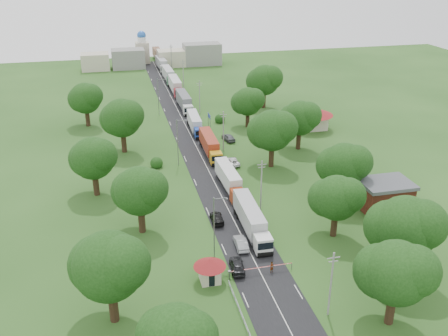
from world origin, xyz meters
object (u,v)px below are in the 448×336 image
object	(u,v)px
truck_0	(251,219)
car_lane_front	(237,265)
info_sign	(209,118)
pedestrian_near	(272,267)
car_lane_mid	(241,243)
guard_booth	(210,267)
boom_barrier	(252,269)

from	to	relation	value
truck_0	car_lane_front	world-z (taller)	truck_0
info_sign	truck_0	world-z (taller)	truck_0
truck_0	info_sign	bearing A→B (deg)	85.98
truck_0	pedestrian_near	distance (m)	11.35
truck_0	car_lane_mid	size ratio (longest dim) A/B	3.27
info_sign	car_lane_mid	world-z (taller)	info_sign
guard_booth	info_sign	world-z (taller)	info_sign
car_lane_front	car_lane_mid	xyz separation A→B (m)	(2.00, 5.50, -0.04)
boom_barrier	pedestrian_near	size ratio (longest dim) A/B	5.54
guard_booth	car_lane_mid	bearing A→B (deg)	48.48
guard_booth	truck_0	size ratio (longest dim) A/B	0.29
boom_barrier	car_lane_mid	size ratio (longest dim) A/B	2.02
car_lane_front	guard_booth	bearing A→B (deg)	26.29
guard_booth	pedestrian_near	size ratio (longest dim) A/B	2.64
info_sign	pedestrian_near	world-z (taller)	info_sign
info_sign	car_lane_mid	distance (m)	53.41
boom_barrier	truck_0	world-z (taller)	truck_0
boom_barrier	truck_0	xyz separation A→B (m)	(3.13, 11.18, 1.30)
info_sign	pedestrian_near	distance (m)	60.23
guard_booth	pedestrian_near	distance (m)	8.84
truck_0	car_lane_mid	distance (m)	5.22
boom_barrier	guard_booth	bearing A→B (deg)	-179.99
car_lane_front	truck_0	bearing A→B (deg)	-109.61
boom_barrier	pedestrian_near	bearing A→B (deg)	-1.66
guard_booth	car_lane_front	size ratio (longest dim) A/B	0.95
truck_0	car_lane_front	size ratio (longest dim) A/B	3.21
boom_barrier	pedestrian_near	xyz separation A→B (m)	(2.90, -0.08, -0.06)
boom_barrier	car_lane_mid	distance (m)	7.01
pedestrian_near	car_lane_mid	bearing A→B (deg)	80.62
car_lane_mid	info_sign	bearing A→B (deg)	-94.03
truck_0	car_lane_mid	world-z (taller)	truck_0
car_lane_front	info_sign	bearing A→B (deg)	-91.35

